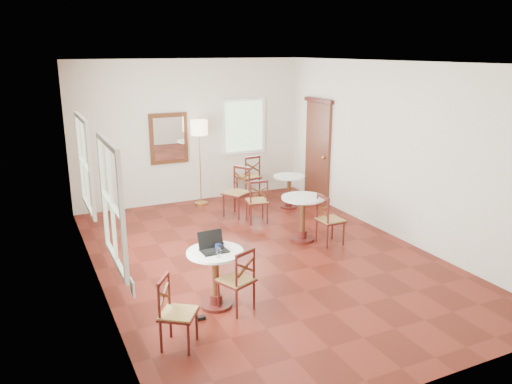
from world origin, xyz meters
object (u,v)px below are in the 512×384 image
cafe_table_near (215,272)px  water_glass (219,253)px  cafe_table_mid (303,214)px  chair_near_b (176,313)px  chair_near_a (237,280)px  chair_back_b (237,192)px  floor_lamp (199,133)px  chair_mid_b (329,220)px  laptop (213,246)px  chair_mid_a (257,201)px  cafe_table_back (289,188)px  power_adapter (201,318)px  chair_back_a (249,176)px  mouse (221,243)px  navy_mug (218,247)px

cafe_table_near → water_glass: bearing=-97.2°
cafe_table_mid → chair_near_b: bearing=-142.6°
chair_near_a → chair_back_b: bearing=-136.1°
chair_near_b → floor_lamp: size_ratio=0.46×
chair_mid_b → chair_back_b: chair_back_b is taller
chair_mid_b → chair_back_b: bearing=19.7°
chair_near_b → chair_back_b: 4.60m
chair_back_b → laptop: (-1.72, -3.22, 0.33)m
chair_mid_a → water_glass: bearing=66.9°
cafe_table_back → power_adapter: 4.76m
cafe_table_mid → chair_back_a: (0.26, 2.78, -0.01)m
cafe_table_near → cafe_table_mid: cafe_table_mid is taller
mouse → power_adapter: bearing=-152.0°
chair_near_a → chair_back_a: 5.06m
cafe_table_back → cafe_table_mid: bearing=-111.8°
cafe_table_near → laptop: size_ratio=2.26×
chair_back_a → navy_mug: bearing=52.4°
chair_mid_a → power_adapter: size_ratio=7.75×
chair_back_a → power_adapter: 5.34m
chair_near_b → chair_back_b: size_ratio=0.85×
laptop → power_adapter: 0.89m
mouse → cafe_table_mid: bearing=19.9°
chair_mid_a → laptop: laptop is taller
power_adapter → floor_lamp: bearing=70.5°
laptop → navy_mug: (0.06, -0.05, -0.01)m
cafe_table_back → mouse: mouse is taller
chair_mid_b → power_adapter: bearing=116.1°
chair_near_a → cafe_table_near: bearing=-69.0°
chair_near_a → chair_back_b: size_ratio=0.87×
cafe_table_near → laptop: bearing=111.5°
chair_back_b → chair_near_b: bearing=-61.9°
chair_back_a → laptop: laptop is taller
power_adapter → water_glass: bearing=8.9°
chair_mid_b → floor_lamp: 3.49m
navy_mug → floor_lamp: bearing=73.6°
chair_near_a → navy_mug: bearing=-74.9°
cafe_table_back → chair_near_b: (-3.59, -3.95, -0.01)m
cafe_table_mid → chair_mid_b: size_ratio=0.90×
chair_near_b → mouse: 1.26m
chair_near_a → mouse: 0.53m
laptop → cafe_table_near: bearing=-70.4°
chair_near_a → mouse: chair_near_a is taller
cafe_table_near → chair_near_a: (0.21, -0.22, -0.05)m
cafe_table_mid → navy_mug: navy_mug is taller
cafe_table_mid → chair_back_b: bearing=105.6°
chair_back_a → mouse: size_ratio=11.06×
navy_mug → cafe_table_mid: bearing=36.0°
cafe_table_near → chair_mid_a: chair_mid_a is taller
chair_near_a → navy_mug: 0.47m
chair_mid_b → chair_near_b: bearing=119.0°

